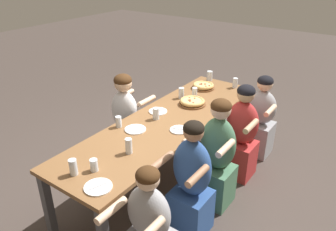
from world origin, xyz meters
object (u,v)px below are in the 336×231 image
drinking_glass_c (156,114)px  drinking_glass_a (73,168)px  pizza_board_main (203,86)px  drinking_glass_f (195,93)px  empty_plate_d (158,111)px  diner_near_midright (241,136)px  drinking_glass_h (181,94)px  drinking_glass_i (210,76)px  drinking_glass_e (119,122)px  drinking_glass_g (235,83)px  diner_near_center (217,158)px  empty_plate_a (135,129)px  pizza_board_second (192,102)px  diner_near_midleft (191,185)px  empty_plate_c (98,187)px  empty_plate_b (179,130)px  drinking_glass_b (94,166)px  diner_near_left (149,231)px  diner_near_right (260,120)px  drinking_glass_d (129,146)px  diner_far_center (126,123)px

drinking_glass_c → drinking_glass_a: bearing=-177.4°
pizza_board_main → drinking_glass_f: drinking_glass_f is taller
empty_plate_d → diner_near_midright: 0.97m
drinking_glass_h → drinking_glass_i: drinking_glass_i is taller
drinking_glass_e → drinking_glass_f: drinking_glass_f is taller
drinking_glass_g → diner_near_midright: diner_near_midright is taller
pizza_board_main → drinking_glass_f: (-0.32, -0.06, 0.02)m
diner_near_center → diner_near_midright: bearing=-90.0°
drinking_glass_e → drinking_glass_i: 1.73m
pizza_board_main → empty_plate_d: size_ratio=1.41×
drinking_glass_g → diner_near_center: diner_near_center is taller
empty_plate_d → empty_plate_a: bearing=-172.0°
pizza_board_second → diner_near_midleft: diner_near_midleft is taller
empty_plate_c → drinking_glass_i: size_ratio=1.62×
empty_plate_b → diner_near_center: size_ratio=0.16×
pizza_board_main → drinking_glass_b: size_ratio=2.72×
empty_plate_a → drinking_glass_f: 1.05m
pizza_board_second → drinking_glass_a: bearing=177.7°
diner_near_left → diner_near_right: bearing=-90.0°
drinking_glass_d → diner_near_right: diner_near_right is taller
pizza_board_second → drinking_glass_d: drinking_glass_d is taller
diner_near_right → drinking_glass_a: bearing=73.7°
empty_plate_d → drinking_glass_c: 0.19m
diner_near_left → drinking_glass_c: bearing=-55.3°
drinking_glass_b → diner_near_midleft: diner_near_midleft is taller
diner_near_right → empty_plate_c: bearing=80.2°
diner_far_center → drinking_glass_a: bearing=-65.2°
drinking_glass_g → drinking_glass_f: bearing=156.0°
empty_plate_d → drinking_glass_e: drinking_glass_e is taller
drinking_glass_d → diner_far_center: size_ratio=0.13×
drinking_glass_g → drinking_glass_i: drinking_glass_i is taller
empty_plate_d → diner_near_left: bearing=-145.8°
empty_plate_d → drinking_glass_d: bearing=-160.2°
empty_plate_a → diner_near_left: bearing=-134.7°
drinking_glass_i → empty_plate_a: bearing=-177.1°
drinking_glass_c → diner_far_center: bearing=83.0°
drinking_glass_a → drinking_glass_d: size_ratio=0.96×
empty_plate_a → pizza_board_main: bearing=0.1°
diner_near_center → diner_far_center: size_ratio=1.02×
pizza_board_second → drinking_glass_d: size_ratio=2.17×
drinking_glass_e → drinking_glass_f: 1.12m
drinking_glass_i → diner_near_left: bearing=-160.8°
diner_near_right → diner_near_left: 2.24m
empty_plate_d → diner_near_left: (-1.22, -0.83, -0.30)m
diner_near_midright → drinking_glass_b: bearing=70.0°
drinking_glass_d → diner_near_center: diner_near_center is taller
empty_plate_c → drinking_glass_g: (2.49, 0.04, 0.06)m
empty_plate_a → drinking_glass_g: drinking_glass_g is taller
drinking_glass_b → drinking_glass_d: (0.36, -0.06, 0.03)m
drinking_glass_c → drinking_glass_e: (-0.36, 0.20, -0.00)m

